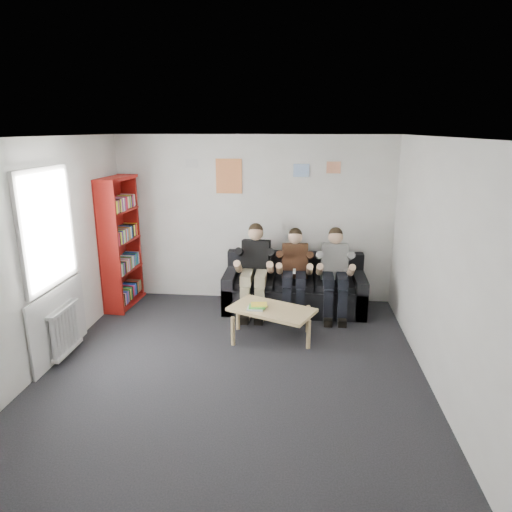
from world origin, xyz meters
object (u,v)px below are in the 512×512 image
Objects in this scene: person_middle at (294,273)px; person_right at (335,273)px; sofa at (294,290)px; person_left at (255,270)px; bookshelf at (121,243)px; coffee_table at (272,312)px.

person_right is (0.61, -0.00, 0.01)m from person_middle.
sofa is 1.59× the size of person_left.
person_middle is at bearing -90.00° from sofa.
sofa is at bearing 161.31° from person_right.
bookshelf is at bearing 177.78° from person_right.
person_left reaches higher than sofa.
bookshelf is 3.39m from person_right.
person_right is (0.90, 0.95, 0.28)m from coffee_table.
coffee_table is 1.02m from person_middle.
person_right is (0.61, -0.20, 0.36)m from sofa.
person_middle is at bearing 179.42° from person_right.
person_middle reaches higher than coffee_table.
bookshelf is 2.78m from person_middle.
person_left is 1.23m from person_right.
person_right is at bearing 2.78° from bookshelf.
person_right is at bearing 4.33° from person_left.
person_left is at bearing 1.73° from bookshelf.
sofa is at bearing 86.97° from person_middle.
bookshelf is at bearing 174.88° from person_middle.
person_middle is at bearing 73.26° from coffee_table.
sofa is 1.99× the size of coffee_table.
coffee_table is 1.04m from person_left.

